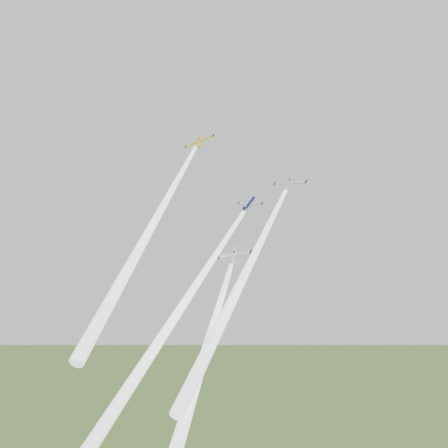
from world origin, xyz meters
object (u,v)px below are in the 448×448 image
plane_navy (249,204)px  plane_silver_right (289,183)px  plane_yellow (199,141)px  plane_silver_low (234,255)px

plane_navy → plane_silver_right: bearing=43.5°
plane_navy → plane_silver_right: size_ratio=0.80×
plane_yellow → plane_silver_right: plane_yellow is taller
plane_silver_right → plane_yellow: bearing=-171.9°
plane_yellow → plane_silver_right: bearing=-2.3°
plane_yellow → plane_navy: 23.56m
plane_yellow → plane_silver_low: 37.98m
plane_yellow → plane_silver_low: bearing=-49.8°
plane_yellow → plane_silver_low: (12.28, -18.81, -30.62)m
plane_silver_right → plane_silver_low: plane_silver_right is taller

